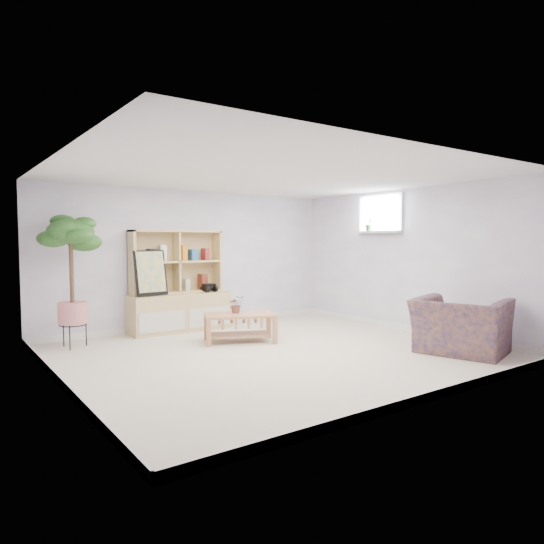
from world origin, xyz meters
TOP-DOWN VIEW (x-y plane):
  - floor at (0.00, 0.00)m, footprint 5.50×5.00m
  - ceiling at (0.00, 0.00)m, footprint 5.50×5.00m
  - walls at (0.00, 0.00)m, footprint 5.51×5.01m
  - baseboard at (0.00, 0.00)m, footprint 5.50×5.00m
  - window at (2.73, 0.60)m, footprint 0.10×0.98m
  - window_sill at (2.67, 0.60)m, footprint 0.14×1.00m
  - storage_unit at (-0.38, 2.24)m, footprint 1.70×0.57m
  - poster at (-0.91, 2.16)m, footprint 0.54×0.18m
  - toy_truck at (0.14, 2.16)m, footprint 0.32×0.23m
  - coffee_table at (-0.02, 0.88)m, footprint 1.19×0.94m
  - table_plant at (-0.02, 0.99)m, footprint 0.28×0.26m
  - floor_tree at (-2.17, 1.93)m, footprint 0.73×0.73m
  - armchair at (2.02, -1.49)m, footprint 1.29×1.39m
  - sill_plant at (2.67, 0.82)m, footprint 0.14×0.12m

SIDE VIEW (x-z plane):
  - floor at x=0.00m, z-range -0.01..0.01m
  - baseboard at x=0.00m, z-range 0.00..0.10m
  - coffee_table at x=-0.02m, z-range 0.00..0.43m
  - armchair at x=2.02m, z-range 0.00..0.85m
  - table_plant at x=-0.02m, z-range 0.43..0.69m
  - toy_truck at x=0.14m, z-range 0.64..0.80m
  - storage_unit at x=-0.38m, z-range 0.00..1.70m
  - floor_tree at x=-2.17m, z-range 0.00..1.91m
  - poster at x=-0.91m, z-range 0.64..1.38m
  - walls at x=0.00m, z-range 0.00..2.40m
  - window_sill at x=2.67m, z-range 1.66..1.70m
  - sill_plant at x=2.67m, z-range 1.70..1.95m
  - window at x=2.73m, z-range 1.66..2.34m
  - ceiling at x=0.00m, z-range 2.40..2.40m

